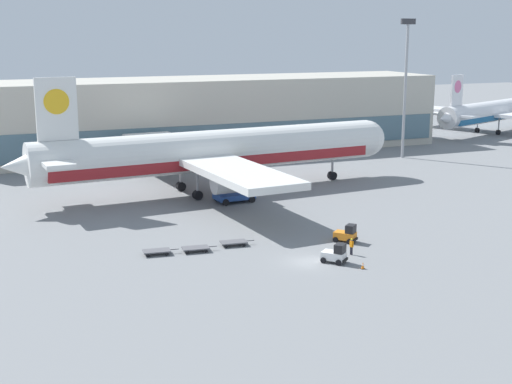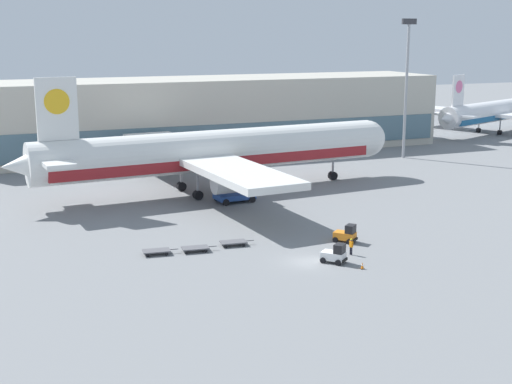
# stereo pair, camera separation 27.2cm
# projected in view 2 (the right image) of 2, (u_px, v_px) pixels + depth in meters

# --- Properties ---
(ground_plane) EXTENTS (400.00, 400.00, 0.00)m
(ground_plane) POSITION_uv_depth(u_px,v_px,m) (307.00, 262.00, 71.34)
(ground_plane) COLOR slate
(terminal_building) EXTENTS (90.00, 18.20, 14.00)m
(terminal_building) POSITION_uv_depth(u_px,v_px,m) (211.00, 115.00, 136.55)
(terminal_building) COLOR #BCB7A8
(terminal_building) RESTS_ON ground_plane
(light_mast) EXTENTS (2.80, 0.50, 24.83)m
(light_mast) POSITION_uv_depth(u_px,v_px,m) (407.00, 79.00, 127.57)
(light_mast) COLOR #9EA0A5
(light_mast) RESTS_ON ground_plane
(airplane_main) EXTENTS (58.07, 48.49, 17.00)m
(airplane_main) POSITION_uv_depth(u_px,v_px,m) (211.00, 153.00, 100.88)
(airplane_main) COLOR white
(airplane_main) RESTS_ON ground_plane
(airplane_distant) EXTENTS (44.66, 38.53, 13.78)m
(airplane_distant) POSITION_uv_depth(u_px,v_px,m) (496.00, 112.00, 162.24)
(airplane_distant) COLOR white
(airplane_distant) RESTS_ON ground_plane
(scissor_lift_loader) EXTENTS (5.43, 3.74, 5.03)m
(scissor_lift_loader) POSITION_uv_depth(u_px,v_px,m) (234.00, 188.00, 96.26)
(scissor_lift_loader) COLOR #284C99
(scissor_lift_loader) RESTS_ON ground_plane
(baggage_tug_foreground) EXTENTS (2.69, 2.78, 2.00)m
(baggage_tug_foreground) POSITION_uv_depth(u_px,v_px,m) (335.00, 254.00, 70.99)
(baggage_tug_foreground) COLOR silver
(baggage_tug_foreground) RESTS_ON ground_plane
(baggage_tug_mid) EXTENTS (2.68, 2.78, 2.00)m
(baggage_tug_mid) POSITION_uv_depth(u_px,v_px,m) (346.00, 234.00, 78.01)
(baggage_tug_mid) COLOR orange
(baggage_tug_mid) RESTS_ON ground_plane
(baggage_dolly_lead) EXTENTS (3.76, 1.80, 0.48)m
(baggage_dolly_lead) POSITION_uv_depth(u_px,v_px,m) (157.00, 251.00, 73.70)
(baggage_dolly_lead) COLOR #56565B
(baggage_dolly_lead) RESTS_ON ground_plane
(baggage_dolly_second) EXTENTS (3.76, 1.80, 0.48)m
(baggage_dolly_second) POSITION_uv_depth(u_px,v_px,m) (195.00, 248.00, 74.69)
(baggage_dolly_second) COLOR #56565B
(baggage_dolly_second) RESTS_ON ground_plane
(baggage_dolly_third) EXTENTS (3.76, 1.80, 0.48)m
(baggage_dolly_third) POSITION_uv_depth(u_px,v_px,m) (233.00, 242.00, 76.78)
(baggage_dolly_third) COLOR #56565B
(baggage_dolly_third) RESTS_ON ground_plane
(ground_crew_near) EXTENTS (0.30, 0.56, 1.76)m
(ground_crew_near) POSITION_uv_depth(u_px,v_px,m) (351.00, 245.00, 73.44)
(ground_crew_near) COLOR black
(ground_crew_near) RESTS_ON ground_plane
(traffic_cone_near) EXTENTS (0.40, 0.40, 0.67)m
(traffic_cone_near) POSITION_uv_depth(u_px,v_px,m) (362.00, 266.00, 69.23)
(traffic_cone_near) COLOR black
(traffic_cone_near) RESTS_ON ground_plane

